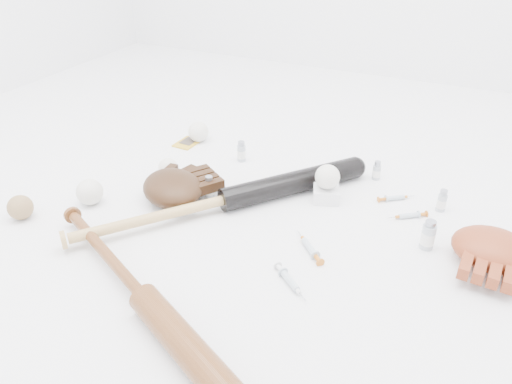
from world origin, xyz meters
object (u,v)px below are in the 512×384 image
at_px(bat_wood, 145,299).
at_px(bat_dark, 225,200).
at_px(pedestal, 326,194).
at_px(glove_dark, 172,188).

bearing_deg(bat_wood, bat_dark, 121.02).
bearing_deg(pedestal, bat_wood, -108.70).
relative_size(bat_dark, glove_dark, 3.94).
xyz_separation_m(glove_dark, pedestal, (0.43, 0.21, -0.02)).
distance_m(bat_wood, pedestal, 0.68).
bearing_deg(pedestal, glove_dark, -154.24).
bearing_deg(glove_dark, bat_wood, -29.99).
relative_size(bat_dark, bat_wood, 1.06).
relative_size(bat_wood, pedestal, 11.98).
height_order(bat_dark, pedestal, bat_dark).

